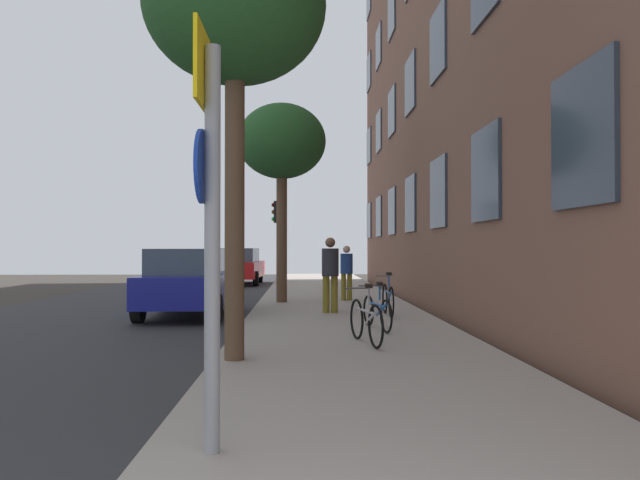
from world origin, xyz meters
name	(u,v)px	position (x,y,z in m)	size (l,w,h in m)	color
ground_plane	(204,309)	(-2.40, 15.00, 0.00)	(41.80, 41.80, 0.00)	#332D28
road_asphalt	(125,309)	(-4.50, 15.00, 0.01)	(7.00, 38.00, 0.01)	#2D2D30
sidewalk	(334,307)	(1.10, 15.00, 0.06)	(4.20, 38.00, 0.12)	#9E9389
sign_post	(209,206)	(-0.48, 3.39, 1.97)	(0.16, 0.60, 3.20)	gray
traffic_light	(279,228)	(-0.62, 20.86, 2.39)	(0.43, 0.24, 3.30)	black
tree_near	(235,10)	(-0.70, 7.11, 4.94)	(2.53, 2.53, 5.96)	brown
tree_far	(282,144)	(-0.34, 15.76, 4.60)	(2.50, 2.50, 5.61)	brown
bicycle_0	(366,320)	(1.25, 8.39, 0.50)	(0.50, 1.62, 0.96)	black
bicycle_1	(377,311)	(1.64, 10.04, 0.47)	(0.49, 1.61, 0.90)	black
bicycle_2	(388,299)	(2.17, 12.28, 0.51)	(0.42, 1.68, 0.99)	black
pedestrian_0	(330,270)	(0.90, 12.94, 1.13)	(0.55, 0.55, 1.78)	olive
pedestrian_1	(347,269)	(1.54, 16.26, 1.03)	(0.45, 0.45, 1.59)	olive
car_0	(188,282)	(-2.50, 13.24, 0.84)	(1.93, 3.94, 1.62)	navy
car_1	(239,266)	(-2.59, 25.77, 0.84)	(2.07, 4.32, 1.62)	red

